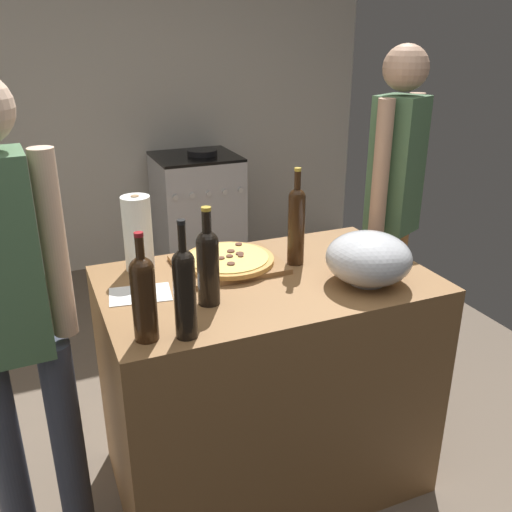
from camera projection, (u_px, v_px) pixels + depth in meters
ground_plane at (199, 356)px, 3.29m from camera, size 3.83×3.73×0.02m
kitchen_wall_rear at (127, 98)px, 4.17m from camera, size 3.83×0.10×2.60m
counter at (266, 382)px, 2.24m from camera, size 1.21×0.75×0.92m
cutting_board at (228, 264)px, 2.16m from camera, size 0.40×0.32×0.02m
pizza at (228, 259)px, 2.15m from camera, size 0.36×0.36×0.03m
mixing_bowl at (369, 258)px, 2.00m from camera, size 0.31×0.31×0.19m
paper_towel_roll at (138, 233)px, 2.10m from camera, size 0.11×0.11×0.29m
wine_bottle_green at (185, 290)px, 1.62m from camera, size 0.07×0.07×0.37m
wine_bottle_clear at (208, 263)px, 1.83m from camera, size 0.07×0.07×0.34m
wine_bottle_amber at (144, 295)px, 1.61m from camera, size 0.07×0.07×0.34m
wine_bottle_dark at (296, 223)px, 2.14m from camera, size 0.07×0.07×0.38m
recipe_sheet at (140, 294)px, 1.94m from camera, size 0.23×0.18×0.00m
stove at (198, 214)px, 4.29m from camera, size 0.60×0.59×0.95m
person_in_stripes at (13, 314)px, 1.70m from camera, size 0.37×0.21×1.68m
person_in_red at (393, 203)px, 2.71m from camera, size 0.34×0.27×1.72m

